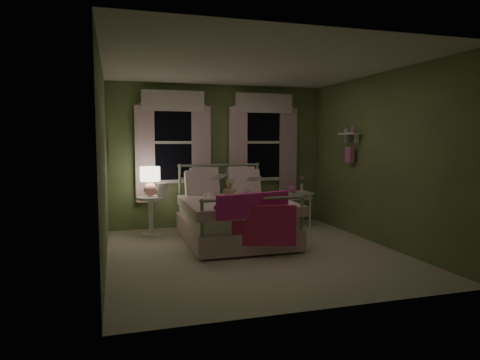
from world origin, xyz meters
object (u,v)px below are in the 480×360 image
object	(u,v)px
child_right	(243,181)
table_lamp	(150,178)
nightstand_right	(297,197)
teddy_bear	(229,189)
nightstand_left	(151,210)
child_left	(210,177)
bed	(234,217)

from	to	relation	value
child_right	table_lamp	xyz separation A→B (m)	(-1.50, 0.38, 0.04)
child_right	nightstand_right	distance (m)	1.20
teddy_bear	nightstand_left	size ratio (longest dim) A/B	0.46
child_left	teddy_bear	world-z (taller)	child_left
child_right	nightstand_left	distance (m)	1.63
child_right	teddy_bear	bearing A→B (deg)	37.67
child_left	teddy_bear	xyz separation A→B (m)	(0.28, -0.16, -0.19)
nightstand_left	table_lamp	distance (m)	0.54
table_lamp	nightstand_right	world-z (taller)	table_lamp
nightstand_right	nightstand_left	bearing A→B (deg)	177.97
nightstand_right	child_right	bearing A→B (deg)	-165.65
child_left	nightstand_right	world-z (taller)	child_left
child_left	nightstand_right	xyz separation A→B (m)	(1.67, 0.28, -0.44)
teddy_bear	child_left	bearing A→B (deg)	150.50
bed	nightstand_left	distance (m)	1.46
child_left	nightstand_left	xyz separation A→B (m)	(-0.94, 0.38, -0.57)
teddy_bear	child_right	bearing A→B (deg)	29.50
child_left	bed	bearing A→B (deg)	132.62
child_left	child_right	bearing A→B (deg)	-170.98
child_right	nightstand_left	world-z (taller)	child_right
bed	nightstand_right	size ratio (longest dim) A/B	3.18
nightstand_left	child_left	bearing A→B (deg)	-21.76
child_left	nightstand_right	bearing A→B (deg)	-161.33
bed	teddy_bear	world-z (taller)	bed
nightstand_right	table_lamp	bearing A→B (deg)	177.97
nightstand_left	table_lamp	xyz separation A→B (m)	(0.00, -0.00, 0.54)
bed	nightstand_right	xyz separation A→B (m)	(1.39, 0.71, 0.17)
bed	child_right	distance (m)	0.73
bed	table_lamp	bearing A→B (deg)	146.89
child_left	nightstand_left	distance (m)	1.16
nightstand_left	nightstand_right	bearing A→B (deg)	-2.03
bed	nightstand_left	bearing A→B (deg)	146.89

